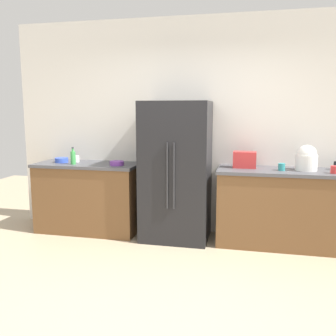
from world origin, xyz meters
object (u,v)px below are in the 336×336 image
at_px(toaster, 245,160).
at_px(bottle_a, 73,157).
at_px(rice_cooker, 306,159).
at_px(cup_a, 334,170).
at_px(refrigerator, 176,171).
at_px(bowl_a, 117,163).
at_px(cup_b, 77,159).
at_px(bowl_b, 62,160).
at_px(cup_c, 282,167).

height_order(toaster, bottle_a, bottle_a).
relative_size(rice_cooker, cup_a, 3.49).
xyz_separation_m(refrigerator, bottle_a, (-1.36, -0.10, 0.15)).
xyz_separation_m(toaster, bottle_a, (-2.20, -0.20, -0.01)).
bearing_deg(toaster, rice_cooker, -3.57).
bearing_deg(bottle_a, bowl_a, 4.35).
distance_m(refrigerator, toaster, 0.87).
bearing_deg(rice_cooker, bowl_a, -177.29).
distance_m(refrigerator, rice_cooker, 1.57).
relative_size(cup_b, bowl_b, 0.49).
bearing_deg(refrigerator, rice_cooker, 2.12).
distance_m(cup_a, cup_c, 0.57).
xyz_separation_m(bottle_a, cup_b, (-0.05, 0.20, -0.05)).
bearing_deg(toaster, cup_a, -11.32).
bearing_deg(toaster, cup_b, 179.88).
xyz_separation_m(cup_c, bowl_b, (-2.87, 0.04, -0.01)).
bearing_deg(cup_a, toaster, 168.68).
height_order(bottle_a, cup_c, bottle_a).
relative_size(bottle_a, cup_c, 2.65).
bearing_deg(cup_b, refrigerator, -4.33).
xyz_separation_m(rice_cooker, bowl_b, (-3.15, -0.03, -0.11)).
bearing_deg(cup_c, bowl_b, 179.16).
distance_m(toaster, cup_c, 0.45).
height_order(bottle_a, bowl_b, bottle_a).
xyz_separation_m(rice_cooker, cup_a, (0.28, -0.15, -0.10)).
xyz_separation_m(refrigerator, cup_b, (-1.41, 0.11, 0.11)).
xyz_separation_m(rice_cooker, cup_b, (-2.97, 0.05, -0.10)).
height_order(rice_cooker, bottle_a, rice_cooker).
xyz_separation_m(toaster, rice_cooker, (0.72, -0.04, 0.04)).
xyz_separation_m(toaster, bowl_a, (-1.61, -0.15, -0.07)).
bearing_deg(toaster, cup_c, -15.49).
distance_m(cup_b, bowl_b, 0.20).
relative_size(refrigerator, cup_b, 20.18).
height_order(cup_a, bowl_a, cup_a).
distance_m(bottle_a, bowl_b, 0.27).
height_order(toaster, cup_b, toaster).
xyz_separation_m(rice_cooker, bottle_a, (-2.92, -0.15, -0.05)).
xyz_separation_m(refrigerator, bowl_b, (-1.59, 0.02, 0.09)).
height_order(toaster, cup_c, toaster).
height_order(refrigerator, rice_cooker, refrigerator).
relative_size(bottle_a, cup_b, 2.60).
bearing_deg(bowl_a, refrigerator, 3.90).
bearing_deg(cup_b, bowl_b, -155.29).
xyz_separation_m(bottle_a, bowl_b, (-0.23, 0.12, -0.06)).
distance_m(rice_cooker, cup_c, 0.31).
bearing_deg(refrigerator, cup_c, -0.79).
bearing_deg(bowl_b, cup_c, -0.84).
relative_size(cup_c, bowl_b, 0.48).
distance_m(bottle_a, cup_b, 0.22).
xyz_separation_m(bottle_a, cup_a, (3.20, -0.00, -0.05)).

